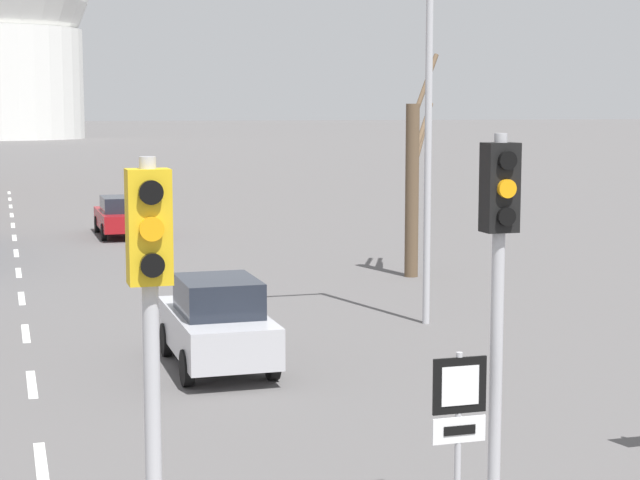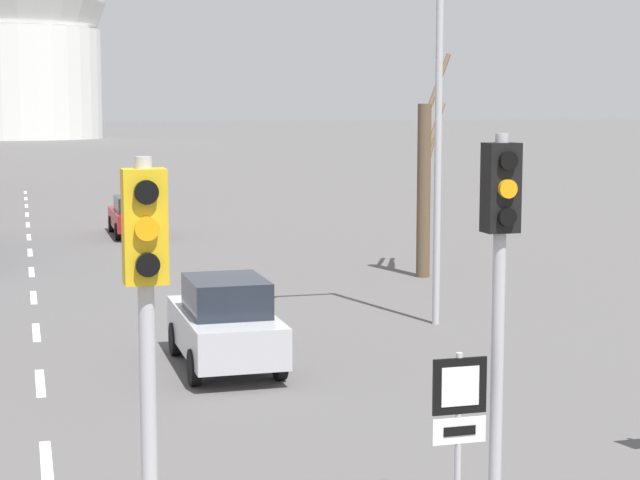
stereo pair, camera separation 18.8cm
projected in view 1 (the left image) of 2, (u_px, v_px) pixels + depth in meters
The scene contains 19 objects.
lane_stripe_1 at pixel (41, 464), 14.71m from camera, with size 0.16×2.00×0.01m, color silver.
lane_stripe_2 at pixel (32, 384), 18.99m from camera, with size 0.16×2.00×0.01m, color silver.
lane_stripe_3 at pixel (26, 333), 23.27m from camera, with size 0.16×2.00×0.01m, color silver.
lane_stripe_4 at pixel (22, 298), 27.55m from camera, with size 0.16×2.00×0.01m, color silver.
lane_stripe_5 at pixel (19, 273), 31.83m from camera, with size 0.16×2.00×0.01m, color silver.
lane_stripe_6 at pixel (16, 253), 36.11m from camera, with size 0.16×2.00×0.01m, color silver.
lane_stripe_7 at pixel (14, 238), 40.39m from camera, with size 0.16×2.00×0.01m, color silver.
lane_stripe_8 at pixel (13, 225), 44.67m from camera, with size 0.16×2.00×0.01m, color silver.
lane_stripe_9 at pixel (12, 215), 48.94m from camera, with size 0.16×2.00×0.01m, color silver.
lane_stripe_10 at pixel (11, 206), 53.22m from camera, with size 0.16×2.00×0.01m, color silver.
lane_stripe_11 at pixel (10, 199), 57.50m from camera, with size 0.16×2.00×0.01m, color silver.
lane_stripe_12 at pixel (9, 193), 61.78m from camera, with size 0.16×2.00×0.01m, color silver.
traffic_signal_near_right at pixel (498, 262), 11.53m from camera, with size 0.36×0.34×4.62m.
traffic_signal_centre_tall at pixel (151, 317), 8.92m from camera, with size 0.36×0.34×4.49m.
route_sign_post at pixel (459, 423), 11.25m from camera, with size 0.60×0.08×2.34m.
street_lamp_right at pixel (415, 88), 23.60m from camera, with size 2.01×0.36×8.77m.
sedan_near_left at pixel (120, 216), 40.89m from camera, with size 1.68×4.50×1.53m.
sedan_mid_centre at pixel (217, 323), 20.10m from camera, with size 1.73×3.91×1.73m.
bare_tree_right_near at pixel (413, 182), 30.86m from camera, with size 1.40×1.61×6.48m.
Camera 1 is at (-0.39, -5.28, 4.89)m, focal length 60.00 mm.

